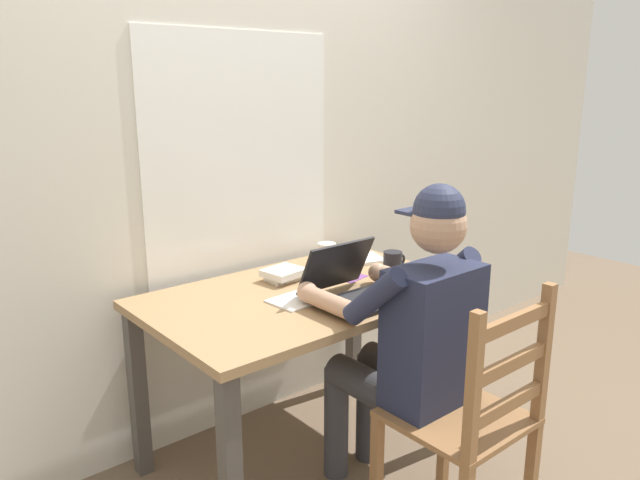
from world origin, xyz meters
The scene contains 13 objects.
ground_plane centered at (0.00, 0.00, 0.00)m, with size 8.00×8.00×0.00m, color brown.
back_wall centered at (0.00, 0.48, 1.30)m, with size 6.00×0.08×2.60m.
desk centered at (0.00, 0.00, 0.65)m, with size 1.29×0.80×0.75m.
seated_person centered at (0.10, -0.47, 0.70)m, with size 0.50×0.60×1.26m.
wooden_chair centered at (0.10, -0.75, 0.47)m, with size 0.42×0.42×0.95m.
laptop centered at (0.08, -0.19, 0.81)m, with size 0.33×0.33×0.22m.
computer_mouse centered at (0.36, -0.23, 0.77)m, with size 0.06×0.10×0.03m, color black.
coffee_mug_white centered at (0.31, 0.24, 0.80)m, with size 0.12×0.08×0.10m.
coffee_mug_dark centered at (0.43, -0.07, 0.81)m, with size 0.12×0.08×0.10m.
book_stack_main centered at (0.01, 0.17, 0.78)m, with size 0.18×0.16×0.05m.
paper_pile_near_laptop centered at (-0.09, -0.06, 0.76)m, with size 0.21×0.16×0.01m, color white.
paper_pile_back_corner centered at (0.46, 0.17, 0.76)m, with size 0.22×0.16×0.02m, color white.
landscape_photo_print centered at (0.26, 0.01, 0.76)m, with size 0.13×0.09×0.00m, color #7A4293.
Camera 1 is at (-1.48, -1.84, 1.58)m, focal length 34.48 mm.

